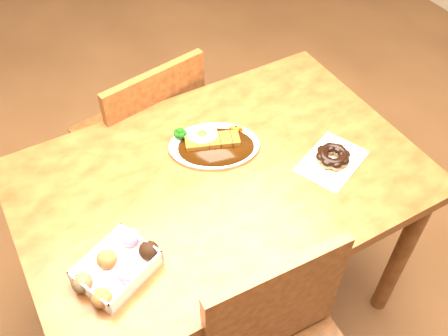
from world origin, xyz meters
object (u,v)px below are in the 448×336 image
table (221,196)px  katsu_curry_plate (212,143)px  pon_de_ring (333,157)px  donut_box (117,267)px  chair_far (146,137)px

table → katsu_curry_plate: katsu_curry_plate is taller
katsu_curry_plate → pon_de_ring: 0.37m
donut_box → pon_de_ring: 0.72m
donut_box → katsu_curry_plate: bearing=33.2°
chair_far → donut_box: size_ratio=3.76×
table → donut_box: bearing=-157.5°
chair_far → pon_de_ring: chair_far is taller
table → chair_far: 0.56m
chair_far → katsu_curry_plate: 0.51m
chair_far → katsu_curry_plate: chair_far is taller
table → pon_de_ring: bearing=-20.3°
table → donut_box: donut_box is taller
katsu_curry_plate → pon_de_ring: katsu_curry_plate is taller
katsu_curry_plate → donut_box: (-0.43, -0.28, 0.01)m
table → katsu_curry_plate: 0.17m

